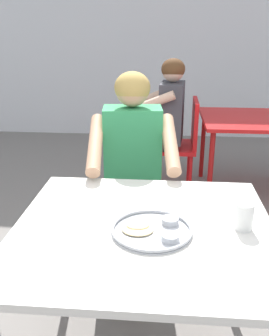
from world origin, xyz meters
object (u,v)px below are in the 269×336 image
patron_background (162,115)px  diner_foreground (133,161)px  chair_foreground (133,183)px  drinking_cup (244,215)px  thali_tray (153,230)px  table_foreground (144,242)px  chair_red_left (182,139)px  table_background_red (250,127)px

patron_background → diner_foreground: bearing=-96.7°
patron_background → chair_foreground: bearing=-99.0°
drinking_cup → thali_tray: bearing=-171.1°
table_foreground → diner_foreground: 0.75m
drinking_cup → patron_background: 2.04m
diner_foreground → chair_red_left: size_ratio=1.45×
thali_tray → patron_background: (0.00, 2.06, -0.02)m
chair_foreground → drinking_cup: bearing=-61.7°
table_background_red → patron_background: patron_background is taller
chair_foreground → patron_background: (0.17, 1.05, 0.22)m
diner_foreground → table_background_red: bearing=53.4°
drinking_cup → chair_foreground: bearing=118.3°
table_foreground → drinking_cup: 0.41m
thali_tray → drinking_cup: bearing=8.9°
chair_red_left → patron_background: 0.31m
diner_foreground → patron_background: bearing=83.3°
chair_foreground → table_foreground: bearing=-82.5°
chair_foreground → patron_background: size_ratio=0.72×
table_background_red → chair_foreground: bearing=-132.5°
chair_red_left → patron_background: size_ratio=0.70×
table_foreground → drinking_cup: (0.39, 0.01, 0.13)m
thali_tray → chair_foreground: 1.05m
table_foreground → chair_red_left: (0.23, 2.07, -0.17)m
thali_tray → chair_red_left: bearing=84.7°
chair_foreground → chair_red_left: 1.16m
table_background_red → chair_red_left: bearing=174.6°
chair_foreground → thali_tray: bearing=-80.8°
chair_red_left → thali_tray: bearing=-95.3°
drinking_cup → chair_red_left: 2.08m
table_foreground → table_background_red: size_ratio=1.21×
thali_tray → patron_background: patron_background is taller
thali_tray → diner_foreground: 0.80m
drinking_cup → chair_red_left: size_ratio=0.13×
thali_tray → table_foreground: bearing=130.6°
drinking_cup → chair_foreground: chair_foreground is taller
drinking_cup → table_background_red: size_ratio=0.13×
diner_foreground → drinking_cup: bearing=-55.9°
diner_foreground → chair_red_left: diner_foreground is taller
chair_red_left → diner_foreground: bearing=-104.5°
diner_foreground → chair_foreground: bearing=94.5°
drinking_cup → chair_red_left: chair_red_left is taller
table_background_red → patron_background: size_ratio=0.70×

